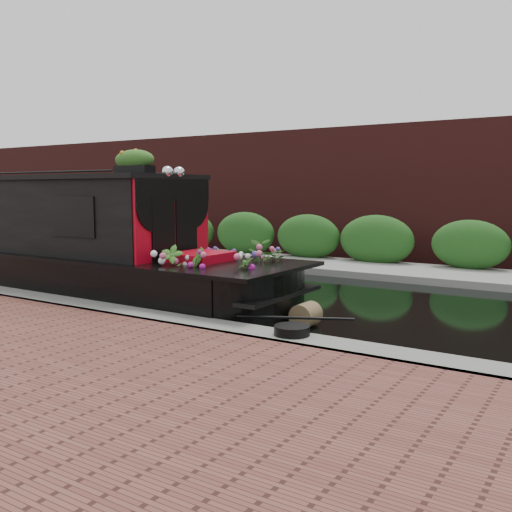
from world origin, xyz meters
The scene contains 8 objects.
ground centered at (0.00, 0.00, 0.00)m, with size 80.00×80.00×0.00m, color black.
near_bank_coping centered at (0.00, -3.30, 0.00)m, with size 40.00×0.60×0.50m, color slate.
far_bank_path centered at (0.00, 4.20, 0.00)m, with size 40.00×2.40×0.34m, color gray.
far_hedge centered at (0.00, 5.10, 0.00)m, with size 40.00×1.10×2.80m, color #22541C.
far_brick_wall centered at (0.00, 7.20, 0.00)m, with size 40.00×1.00×8.00m, color #4A1A19.
narrowboat centered at (-3.53, -1.85, 0.91)m, with size 13.07×2.35×3.07m.
rope_fender centered at (3.57, -1.85, 0.19)m, with size 0.38×0.38×0.41m, color brown.
coiled_mooring_rope centered at (4.08, -3.21, 0.31)m, with size 0.46×0.46×0.12m, color black.
Camera 1 is at (7.55, -9.48, 2.11)m, focal length 40.00 mm.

